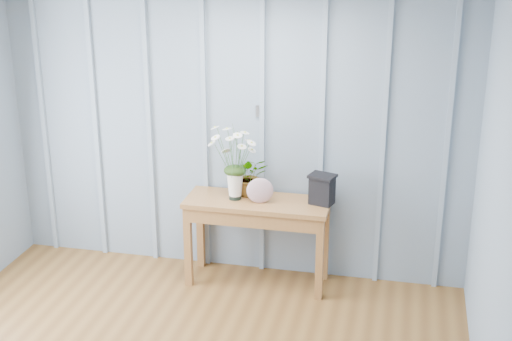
% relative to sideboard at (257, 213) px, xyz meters
% --- Properties ---
extents(room_shell, '(4.00, 4.50, 2.50)m').
position_rel_sideboard_xyz_m(room_shell, '(-0.26, -1.08, 1.35)').
color(room_shell, '#8092A5').
rests_on(room_shell, ground).
extents(sideboard, '(1.20, 0.45, 0.75)m').
position_rel_sideboard_xyz_m(sideboard, '(0.00, 0.00, 0.00)').
color(sideboard, '#905D2F').
rests_on(sideboard, ground).
extents(daisy_vase, '(0.45, 0.35, 0.64)m').
position_rel_sideboard_xyz_m(daisy_vase, '(-0.19, -0.01, 0.52)').
color(daisy_vase, black).
rests_on(daisy_vase, sideboard).
extents(spider_plant, '(0.36, 0.33, 0.34)m').
position_rel_sideboard_xyz_m(spider_plant, '(-0.09, 0.11, 0.29)').
color(spider_plant, '#1A320F').
rests_on(spider_plant, sideboard).
extents(felt_disc_vessel, '(0.23, 0.11, 0.22)m').
position_rel_sideboard_xyz_m(felt_disc_vessel, '(0.03, -0.05, 0.22)').
color(felt_disc_vessel, '#8E4E6C').
rests_on(felt_disc_vessel, sideboard).
extents(carved_box, '(0.24, 0.21, 0.25)m').
position_rel_sideboard_xyz_m(carved_box, '(0.53, 0.04, 0.24)').
color(carved_box, black).
rests_on(carved_box, sideboard).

